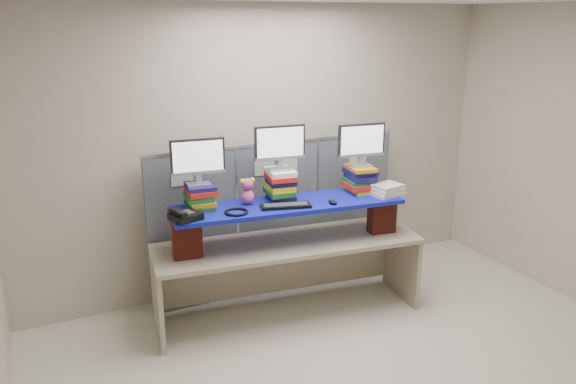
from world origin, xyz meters
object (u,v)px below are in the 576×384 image
desk (288,257)px  monitor_left (198,159)px  monitor_right (361,142)px  desk_phone (185,216)px  blue_board (288,205)px  keyboard (286,206)px  monitor_center (280,145)px

desk → monitor_left: 1.22m
monitor_right → monitor_left: bearing=180.0°
desk_phone → blue_board: bearing=-15.5°
desk → keyboard: bearing=-118.0°
blue_board → monitor_left: size_ratio=4.48×
monitor_center → desk_phone: monitor_center is taller
desk → keyboard: (-0.07, -0.10, 0.53)m
blue_board → keyboard: bearing=-118.0°
desk → keyboard: size_ratio=5.43×
desk → desk_phone: 1.09m
blue_board → desk_phone: 0.94m
desk → monitor_right: size_ratio=5.42×
keyboard → desk_phone: 0.87m
monitor_left → monitor_center: 0.72m
desk → monitor_right: 1.24m
desk → monitor_left: monitor_left is taller
desk → monitor_left: (-0.73, 0.21, 0.94)m
desk → monitor_right: bearing=9.0°
desk → monitor_left: bearing=171.1°
monitor_center → desk_phone: size_ratio=1.68×
blue_board → monitor_right: bearing=9.0°
monitor_left → monitor_center: size_ratio=1.00×
monitor_right → keyboard: monitor_right is taller
desk → keyboard: keyboard is taller
monitor_left → keyboard: size_ratio=1.00×
monitor_left → keyboard: (0.66, -0.31, -0.42)m
blue_board → keyboard: (-0.07, -0.10, 0.03)m
desk_phone → monitor_center: bearing=-8.0°
monitor_left → desk_phone: size_ratio=1.68×
monitor_left → monitor_center: bearing=-0.0°
keyboard → monitor_right: bearing=24.0°
desk → monitor_left: size_ratio=5.42×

